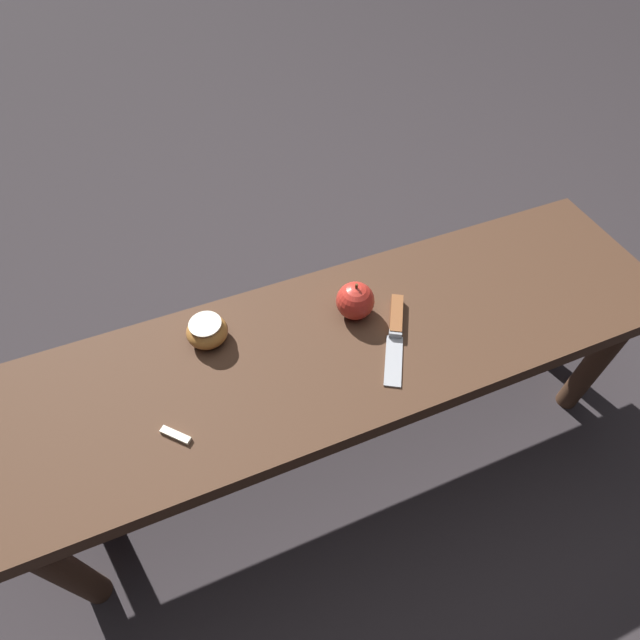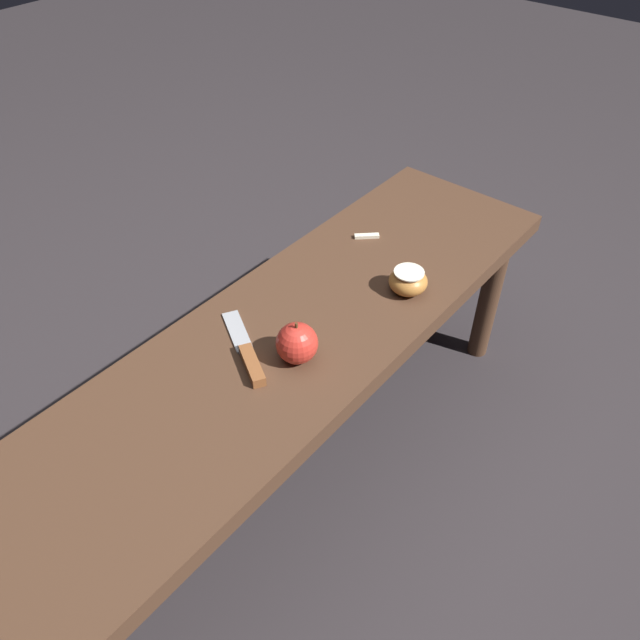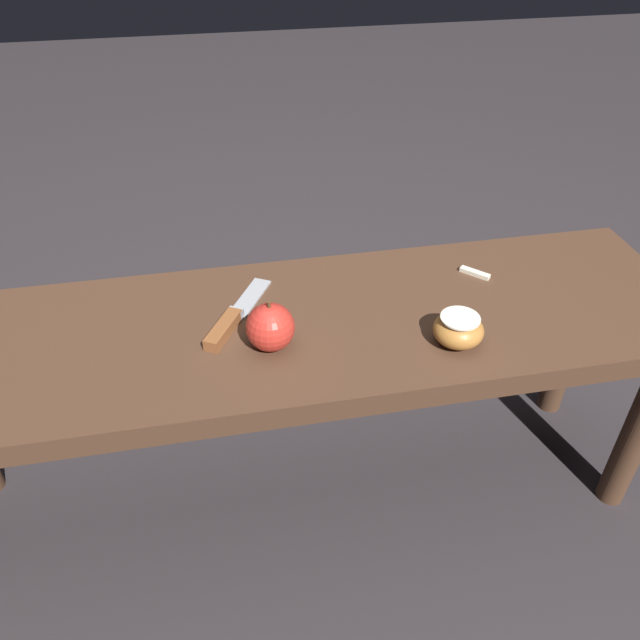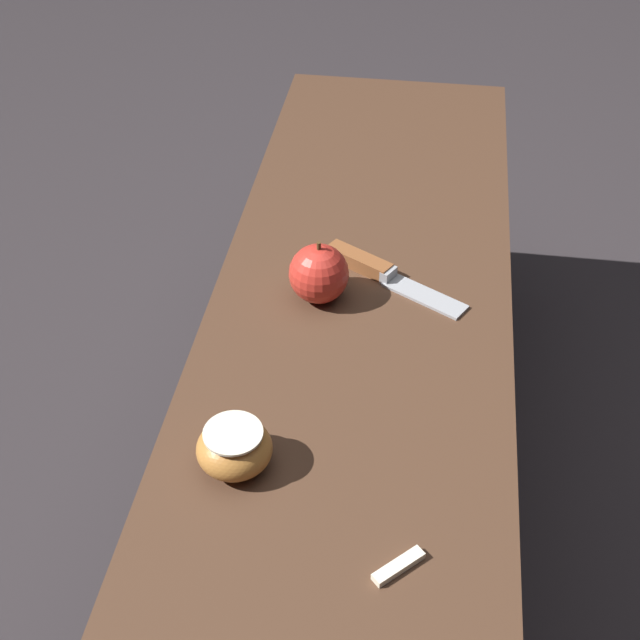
% 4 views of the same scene
% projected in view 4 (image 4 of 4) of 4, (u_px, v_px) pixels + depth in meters
% --- Properties ---
extents(ground_plane, '(8.00, 8.00, 0.00)m').
position_uv_depth(ground_plane, '(349.00, 537.00, 1.41)').
color(ground_plane, '#2D282B').
extents(wooden_bench, '(1.40, 0.39, 0.45)m').
position_uv_depth(wooden_bench, '(356.00, 357.00, 1.16)').
color(wooden_bench, '#472D1E').
rests_on(wooden_bench, ground_plane).
extents(knife, '(0.13, 0.20, 0.02)m').
position_uv_depth(knife, '(376.00, 270.00, 1.19)').
color(knife, '#9EA0A5').
rests_on(knife, wooden_bench).
extents(apple_whole, '(0.08, 0.08, 0.09)m').
position_uv_depth(apple_whole, '(319.00, 274.00, 1.13)').
color(apple_whole, red).
rests_on(apple_whole, wooden_bench).
extents(apple_cut, '(0.08, 0.08, 0.05)m').
position_uv_depth(apple_cut, '(234.00, 448.00, 0.93)').
color(apple_cut, '#B27233').
rests_on(apple_cut, wooden_bench).
extents(apple_slice_near_knife, '(0.05, 0.05, 0.01)m').
position_uv_depth(apple_slice_near_knife, '(398.00, 566.00, 0.84)').
color(apple_slice_near_knife, silver).
rests_on(apple_slice_near_knife, wooden_bench).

